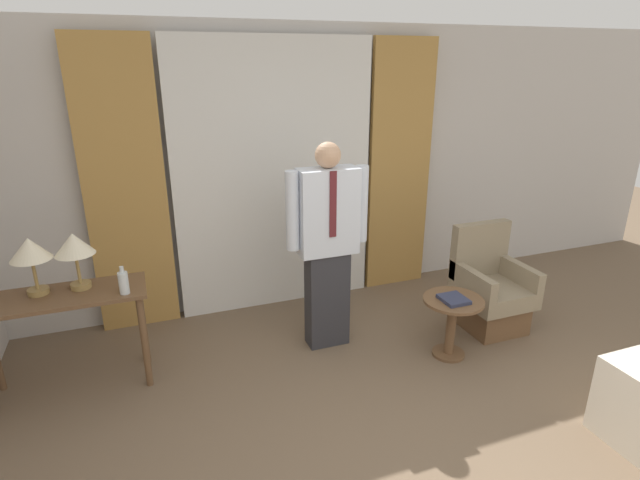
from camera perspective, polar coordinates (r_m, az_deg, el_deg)
name	(u,v)px	position (r m, az deg, el deg)	size (l,w,h in m)	color
wall_back	(271,170)	(4.92, -5.57, 7.93)	(10.00, 0.06, 2.70)	beige
curtain_sheer_center	(275,179)	(4.81, -5.14, 6.94)	(1.92, 0.06, 2.58)	white
curtain_drape_left	(125,191)	(4.65, -21.35, 5.19)	(0.68, 0.06, 2.58)	#B28442
curtain_drape_right	(399,169)	(5.32, 9.07, 8.02)	(0.68, 0.06, 2.58)	#B28442
desk	(63,312)	(4.10, -27.31, -7.34)	(1.17, 0.46, 0.78)	brown
table_lamp_left	(30,252)	(4.01, -30.22, -1.18)	(0.28, 0.28, 0.42)	#9E7F47
table_lamp_right	(74,247)	(3.97, -26.28, -0.71)	(0.28, 0.28, 0.42)	#9E7F47
bottle_by_lamp	(124,282)	(3.84, -21.54, -4.52)	(0.07, 0.07, 0.21)	silver
person	(327,241)	(4.11, 0.86, -0.10)	(0.71, 0.23, 1.77)	#2D2D33
armchair	(490,292)	(4.89, 18.86, -5.65)	(0.58, 0.60, 0.95)	brown
side_table	(452,317)	(4.31, 14.83, -8.53)	(0.50, 0.50, 0.53)	brown
book	(454,299)	(4.20, 15.03, -6.55)	(0.20, 0.22, 0.03)	#2D334C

